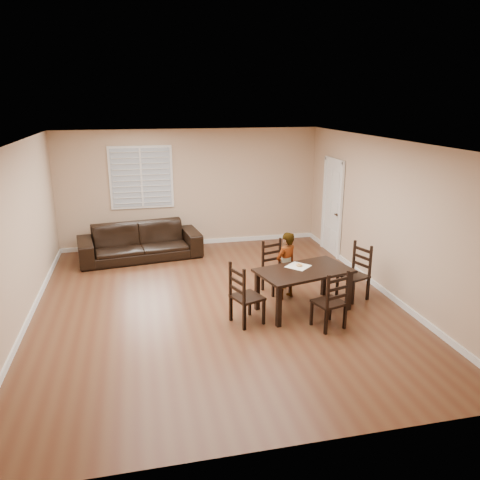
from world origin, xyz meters
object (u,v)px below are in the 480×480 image
Objects in this scene: dining_table at (304,275)px; child at (286,266)px; chair_right at (358,273)px; chair_left at (241,298)px; chair_far at (334,304)px; chair_near at (273,267)px; donut at (299,265)px; sofa at (140,242)px.

dining_table is 0.54m from child.
chair_right is 0.82× the size of child.
chair_left is 1.01× the size of chair_right.
child is at bearing -92.73° from chair_far.
child reaches higher than dining_table.
chair_near is 0.84m from donut.
child is (-0.33, 1.30, 0.17)m from chair_far.
chair_left is at bearing -75.55° from sofa.
donut is at bearing 83.66° from dining_table.
chair_right is 1.17m from donut.
child is (-0.13, 0.53, -0.02)m from dining_table.
child is (0.11, -0.40, 0.17)m from chair_near.
chair_left reaches higher than dining_table.
chair_near is at bearing -92.60° from chair_far.
chair_far reaches higher than donut.
child reaches higher than donut.
dining_table is at bearing -82.31° from donut.
chair_right is at bearing -46.62° from sofa.
chair_left is 2.29m from chair_right.
chair_far is 0.96× the size of chair_left.
chair_right is (0.91, 1.06, 0.02)m from chair_far.
chair_right reaches higher than chair_near.
dining_table is 1.77× the size of chair_far.
child is 0.40m from donut.
chair_near is at bearing -134.75° from chair_right.
dining_table is at bearing -94.87° from chair_right.
chair_far is 1.01m from donut.
chair_left reaches higher than chair_near.
chair_near reaches higher than donut.
chair_left is at bearing -37.16° from chair_far.
donut is (0.21, -0.76, 0.30)m from chair_near.
chair_left is 3.80m from sofa.
chair_right is at bearing -95.87° from chair_left.
chair_far is at bearing -89.57° from dining_table.
chair_far is 1.35m from child.
child is 3.63m from sofa.
chair_near is 0.96× the size of chair_right.
chair_right reaches higher than chair_far.
child reaches higher than chair_left.
chair_far is at bearing -92.55° from chair_near.
donut is at bearing 78.91° from child.
chair_far is at bearing -76.73° from donut.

